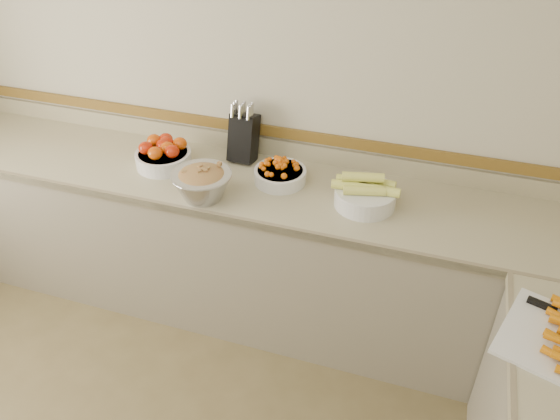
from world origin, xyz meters
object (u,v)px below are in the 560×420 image
(tomato_bowl, at_px, (163,154))
(cherry_tomato_bowl, at_px, (280,173))
(knife_block, at_px, (244,136))
(rhubarb_bowl, at_px, (202,183))
(corn_bowl, at_px, (365,194))

(tomato_bowl, height_order, cherry_tomato_bowl, cherry_tomato_bowl)
(cherry_tomato_bowl, bearing_deg, tomato_bowl, -176.82)
(knife_block, bearing_deg, rhubarb_bowl, -97.10)
(knife_block, distance_m, cherry_tomato_bowl, 0.32)
(knife_block, relative_size, corn_bowl, 1.03)
(rhubarb_bowl, bearing_deg, tomato_bowl, 145.88)
(cherry_tomato_bowl, relative_size, rhubarb_bowl, 0.91)
(tomato_bowl, height_order, corn_bowl, corn_bowl)
(knife_block, height_order, corn_bowl, knife_block)
(knife_block, relative_size, tomato_bowl, 1.12)
(knife_block, relative_size, cherry_tomato_bowl, 1.25)
(tomato_bowl, relative_size, corn_bowl, 0.92)
(tomato_bowl, bearing_deg, corn_bowl, -2.14)
(knife_block, bearing_deg, corn_bowl, -18.55)
(knife_block, xyz_separation_m, rhubarb_bowl, (-0.05, -0.43, -0.05))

